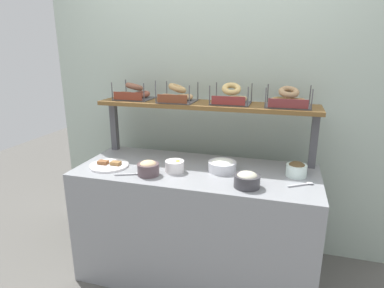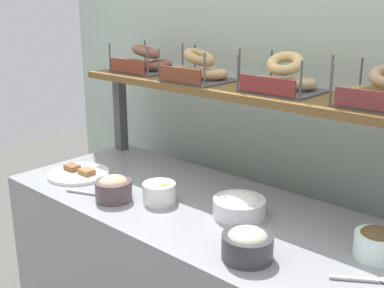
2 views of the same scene
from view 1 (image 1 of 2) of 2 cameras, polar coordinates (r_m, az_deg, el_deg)
name	(u,v)px [view 1 (image 1 of 2)]	position (r m, az deg, el deg)	size (l,w,h in m)	color
ground_plane	(196,271)	(2.72, 0.66, -21.39)	(8.00, 8.00, 0.00)	#595651
back_wall	(214,107)	(2.73, 3.88, 6.46)	(2.88, 0.06, 2.40)	#A9B9AB
deli_counter	(196,223)	(2.49, 0.69, -13.64)	(1.68, 0.70, 0.85)	gray
shelf_riser_left	(114,126)	(2.78, -13.45, 3.07)	(0.05, 0.05, 0.40)	#4C4C51
shelf_riser_right	(314,141)	(2.43, 20.57, 0.58)	(0.05, 0.05, 0.40)	#4C4C51
upper_shelf	(206,105)	(2.45, 2.48, 6.87)	(1.64, 0.32, 0.03)	brown
bowl_tuna_salad	(247,180)	(2.03, 9.61, -6.16)	(0.16, 0.16, 0.10)	#3B3A3E
bowl_hummus	(148,168)	(2.21, -7.67, -4.17)	(0.15, 0.15, 0.10)	#564348
bowl_chocolate_spread	(296,169)	(2.28, 17.83, -4.19)	(0.14, 0.14, 0.10)	white
bowl_fruit_salad	(175,166)	(2.25, -3.02, -3.86)	(0.13, 0.13, 0.09)	white
bowl_cream_cheese	(222,165)	(2.27, 5.31, -3.70)	(0.20, 0.20, 0.09)	silver
serving_plate_white	(109,165)	(2.43, -14.30, -3.61)	(0.28, 0.28, 0.04)	white
serving_spoon_near_plate	(305,184)	(2.16, 19.11, -6.64)	(0.16, 0.11, 0.01)	#B7B7BC
serving_spoon_by_edge	(133,174)	(2.24, -10.38, -5.17)	(0.17, 0.08, 0.01)	#B7B7BC
bagel_basket_cinnamon_raisin	(134,93)	(2.66, -10.09, 8.75)	(0.29, 0.27, 0.14)	#4C4C51
bagel_basket_sesame	(177,96)	(2.48, -2.63, 8.47)	(0.29, 0.26, 0.15)	#4C4C51
bagel_basket_plain	(231,97)	(2.41, 6.82, 8.17)	(0.28, 0.24, 0.16)	#4C4C51
bagel_basket_everything	(288,100)	(2.37, 16.45, 7.44)	(0.30, 0.24, 0.14)	#4C4C51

